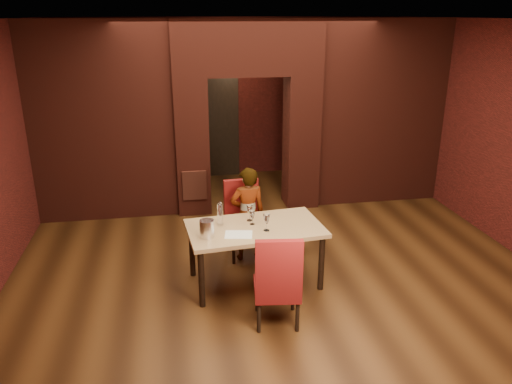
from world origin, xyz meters
TOP-DOWN VIEW (x-y plane):
  - floor at (0.00, 0.00)m, footprint 8.00×8.00m
  - ceiling at (0.00, 0.00)m, footprint 7.00×8.00m
  - wall_back at (0.00, 4.00)m, footprint 7.00×0.04m
  - wall_front at (0.00, -4.00)m, footprint 7.00×0.04m
  - wall_right at (3.50, 0.00)m, footprint 0.04×8.00m
  - pillar_left at (-0.95, 2.00)m, footprint 0.55×0.55m
  - pillar_right at (0.95, 2.00)m, footprint 0.55×0.55m
  - lintel at (0.00, 2.00)m, footprint 2.45×0.55m
  - wing_wall_left at (-2.36, 2.00)m, footprint 2.28×0.35m
  - wing_wall_right at (2.36, 2.00)m, footprint 2.28×0.35m
  - vent_panel at (-0.95, 1.71)m, footprint 0.40×0.03m
  - rear_door at (-0.40, 3.94)m, footprint 0.90×0.08m
  - rear_door_frame at (-0.40, 3.90)m, footprint 1.02×0.04m
  - dining_table at (-0.33, -0.65)m, footprint 1.74×1.08m
  - chair_far at (-0.35, 0.11)m, footprint 0.53×0.53m
  - chair_near at (-0.24, -1.54)m, footprint 0.56×0.56m
  - person_seated at (-0.31, 0.03)m, footprint 0.52×0.36m
  - wine_glass_a at (-0.36, -0.45)m, footprint 0.08×0.08m
  - wine_glass_b at (-0.35, -0.57)m, footprint 0.07×0.07m
  - wine_glass_c at (-0.21, -0.80)m, footprint 0.09×0.09m
  - tasting_sheet at (-0.56, -0.86)m, footprint 0.36×0.29m
  - wine_bucket at (-0.94, -0.85)m, footprint 0.17×0.17m
  - water_bottle at (-0.75, -0.52)m, footprint 0.07×0.07m
  - potted_plant at (0.43, 0.15)m, footprint 0.50×0.50m

SIDE VIEW (x-z plane):
  - floor at x=0.00m, z-range 0.00..0.00m
  - potted_plant at x=0.43m, z-range 0.00..0.42m
  - dining_table at x=-0.33m, z-range 0.00..0.78m
  - chair_far at x=-0.35m, z-range 0.00..1.08m
  - chair_near at x=-0.24m, z-range 0.00..1.09m
  - vent_panel at x=-0.95m, z-range 0.30..0.80m
  - person_seated at x=-0.31m, z-range 0.00..1.34m
  - tasting_sheet at x=-0.56m, z-range 0.78..0.78m
  - wine_glass_b at x=-0.35m, z-range 0.78..0.96m
  - wine_glass_a at x=-0.36m, z-range 0.78..0.98m
  - wine_glass_c at x=-0.21m, z-range 0.78..0.99m
  - wine_bucket at x=-0.94m, z-range 0.78..0.99m
  - water_bottle at x=-0.75m, z-range 0.78..1.08m
  - rear_door at x=-0.40m, z-range 0.00..2.10m
  - rear_door_frame at x=-0.40m, z-range -0.06..2.16m
  - pillar_left at x=-0.95m, z-range 0.00..2.30m
  - pillar_right at x=0.95m, z-range 0.00..2.30m
  - wall_back at x=0.00m, z-range 0.00..3.20m
  - wall_front at x=0.00m, z-range 0.00..3.20m
  - wall_right at x=3.50m, z-range 0.00..3.20m
  - wing_wall_left at x=-2.36m, z-range 0.00..3.20m
  - wing_wall_right at x=2.36m, z-range 0.00..3.20m
  - lintel at x=0.00m, z-range 2.30..3.20m
  - ceiling at x=0.00m, z-range 3.18..3.22m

